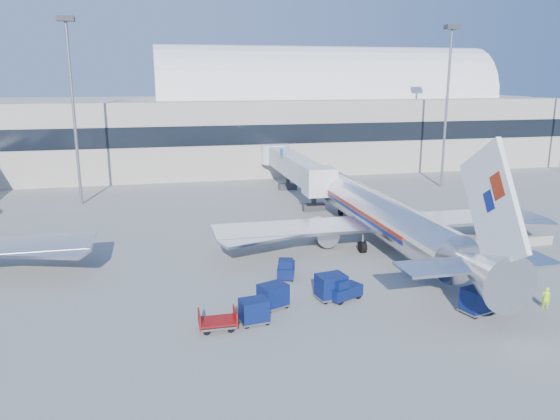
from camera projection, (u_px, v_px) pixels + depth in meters
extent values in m
plane|color=gray|center=(294.00, 272.00, 44.96)|extent=(260.00, 260.00, 0.00)
cube|color=#B2AA9E|center=(66.00, 136.00, 91.08)|extent=(170.00, 28.00, 12.00)
cube|color=black|center=(51.00, 139.00, 77.64)|extent=(170.00, 0.40, 3.00)
cylinder|color=white|center=(324.00, 98.00, 99.49)|extent=(60.00, 18.00, 18.00)
cylinder|color=silver|center=(379.00, 214.00, 52.14)|extent=(3.80, 28.00, 3.80)
sphere|color=silver|center=(333.00, 186.00, 65.39)|extent=(3.72, 3.72, 3.72)
cone|color=silver|center=(482.00, 269.00, 35.95)|extent=(3.80, 6.00, 3.80)
cube|color=#9C210C|center=(375.00, 209.00, 53.03)|extent=(3.85, 20.16, 0.32)
cube|color=navy|center=(375.00, 213.00, 53.11)|extent=(3.85, 20.16, 0.32)
cube|color=white|center=(493.00, 206.00, 34.44)|extent=(0.35, 7.79, 8.74)
cube|color=silver|center=(478.00, 264.00, 36.38)|extent=(11.00, 3.00, 0.18)
cube|color=silver|center=(383.00, 223.00, 51.34)|extent=(32.00, 5.00, 0.28)
cylinder|color=#B7B7BC|center=(323.00, 232.00, 51.78)|extent=(2.10, 3.80, 2.10)
cylinder|color=#B7B7BC|center=(428.00, 225.00, 54.18)|extent=(2.10, 3.80, 2.10)
cylinder|color=black|center=(341.00, 212.00, 63.13)|extent=(0.40, 0.90, 0.90)
cube|color=silver|center=(293.00, 165.00, 74.07)|extent=(2.70, 24.00, 2.70)
cube|color=silver|center=(319.00, 181.00, 62.52)|extent=(3.40, 3.20, 3.20)
cylinder|color=silver|center=(275.00, 154.00, 84.96)|extent=(4.40, 4.40, 3.00)
cube|color=#2D2D30|center=(314.00, 196.00, 65.13)|extent=(0.50, 0.50, 3.00)
cube|color=#2D2D30|center=(314.00, 207.00, 65.45)|extent=(2.60, 1.00, 0.90)
cube|color=#2D2D30|center=(288.00, 177.00, 77.43)|extent=(0.50, 0.50, 3.00)
cube|color=#2D2D30|center=(288.00, 187.00, 77.75)|extent=(2.60, 1.00, 0.90)
cube|color=navy|center=(282.00, 152.00, 73.30)|extent=(0.12, 1.40, 0.90)
cylinder|color=slate|center=(74.00, 116.00, 66.38)|extent=(0.36, 0.36, 22.00)
cube|color=#2D2D30|center=(65.00, 18.00, 63.70)|extent=(2.00, 1.20, 0.60)
cylinder|color=slate|center=(446.00, 111.00, 77.31)|extent=(0.36, 0.36, 22.00)
cube|color=#2D2D30|center=(452.00, 27.00, 74.63)|extent=(2.00, 1.20, 0.60)
cube|color=#9E9E96|center=(476.00, 245.00, 50.68)|extent=(3.00, 0.55, 0.90)
cube|color=#9E9E96|center=(507.00, 243.00, 51.40)|extent=(3.00, 0.55, 0.90)
cube|color=#9E9E96|center=(537.00, 240.00, 52.13)|extent=(3.00, 0.55, 0.90)
cube|color=#091545|center=(344.00, 291.00, 39.30)|extent=(2.86, 2.21, 0.84)
cube|color=#091545|center=(339.00, 284.00, 38.81)|extent=(1.37, 1.43, 0.78)
cylinder|color=black|center=(348.00, 290.00, 40.28)|extent=(0.67, 0.48, 0.62)
cube|color=#091545|center=(457.00, 266.00, 44.88)|extent=(2.36, 1.96, 0.69)
cube|color=#091545|center=(451.00, 259.00, 44.87)|extent=(1.17, 1.21, 0.64)
cylinder|color=black|center=(466.00, 268.00, 45.12)|extent=(0.55, 0.43, 0.52)
cube|color=#091545|center=(286.00, 270.00, 43.68)|extent=(1.99, 2.86, 0.84)
cube|color=#091545|center=(286.00, 264.00, 42.97)|extent=(1.37, 1.30, 0.79)
cylinder|color=black|center=(281.00, 269.00, 44.66)|extent=(0.42, 0.68, 0.63)
cube|color=#091545|center=(331.00, 285.00, 39.21)|extent=(2.25, 1.89, 1.62)
cube|color=slate|center=(331.00, 296.00, 39.40)|extent=(2.37, 1.96, 0.11)
cylinder|color=black|center=(336.00, 292.00, 40.25)|extent=(0.47, 0.25, 0.45)
cube|color=#091545|center=(273.00, 295.00, 37.73)|extent=(2.27, 2.04, 1.50)
cube|color=slate|center=(273.00, 305.00, 37.91)|extent=(2.38, 2.13, 0.10)
cylinder|color=black|center=(277.00, 300.00, 38.77)|extent=(0.44, 0.31, 0.41)
cube|color=#091545|center=(254.00, 310.00, 35.37)|extent=(1.95, 1.61, 1.43)
cube|color=slate|center=(254.00, 320.00, 35.54)|extent=(2.05, 1.68, 0.10)
cylinder|color=black|center=(261.00, 316.00, 36.28)|extent=(0.41, 0.21, 0.39)
cube|color=#091545|center=(477.00, 299.00, 36.88)|extent=(2.28, 1.99, 1.56)
cube|color=slate|center=(476.00, 310.00, 37.06)|extent=(2.40, 2.07, 0.11)
cylinder|color=black|center=(477.00, 305.00, 37.93)|extent=(0.46, 0.29, 0.43)
cube|color=#091545|center=(504.00, 279.00, 40.88)|extent=(2.11, 1.85, 1.44)
cube|color=slate|center=(503.00, 288.00, 41.05)|extent=(2.22, 1.92, 0.10)
cylinder|color=black|center=(510.00, 285.00, 41.54)|extent=(0.43, 0.27, 0.40)
cube|color=slate|center=(218.00, 324.00, 34.63)|extent=(2.38, 1.62, 0.13)
cube|color=maroon|center=(218.00, 321.00, 34.58)|extent=(2.38, 1.68, 0.09)
cylinder|color=black|center=(228.00, 321.00, 35.39)|extent=(0.43, 0.17, 0.43)
imported|color=#A6E718|center=(546.00, 298.00, 37.69)|extent=(0.69, 0.66, 1.59)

